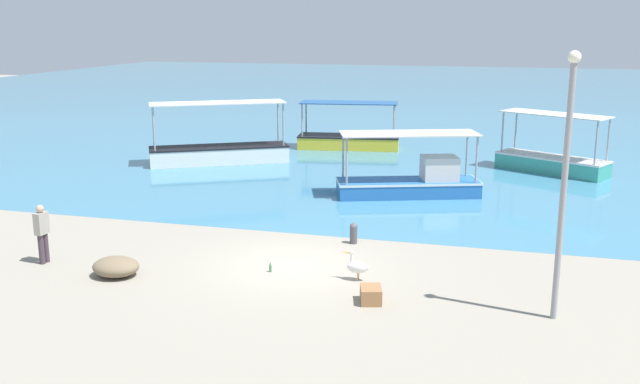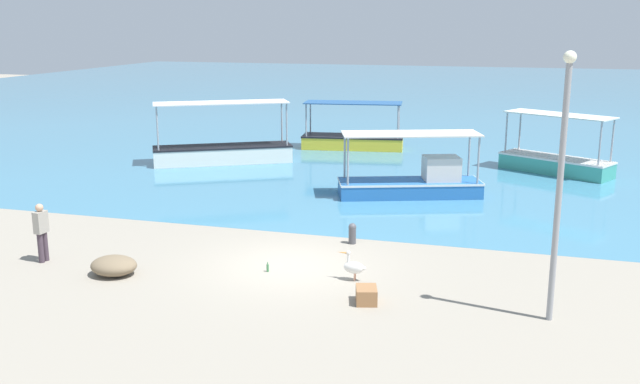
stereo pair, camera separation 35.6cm
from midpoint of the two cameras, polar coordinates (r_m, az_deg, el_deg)
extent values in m
plane|color=gray|center=(19.99, -2.82, -5.92)|extent=(120.00, 120.00, 0.00)
cube|color=teal|center=(66.51, 10.17, 7.55)|extent=(110.00, 90.00, 0.00)
cube|color=teal|center=(33.71, 17.74, 2.13)|extent=(5.01, 3.65, 0.73)
cube|color=silver|center=(33.65, 17.78, 2.67)|extent=(5.06, 3.71, 0.08)
cylinder|color=#99999E|center=(33.16, 21.78, 3.91)|extent=(0.08, 0.08, 1.87)
cylinder|color=#99999E|center=(32.04, 20.93, 3.68)|extent=(0.08, 0.08, 1.87)
cylinder|color=#99999E|center=(35.04, 15.12, 4.88)|extent=(0.08, 0.08, 1.87)
cylinder|color=#99999E|center=(33.99, 14.10, 4.68)|extent=(0.08, 0.08, 1.87)
cube|color=silver|center=(33.37, 18.02, 5.94)|extent=(4.88, 3.64, 0.05)
cube|color=white|center=(34.60, -8.35, 2.99)|extent=(6.47, 4.57, 0.83)
cube|color=black|center=(34.54, -8.37, 3.61)|extent=(6.53, 4.63, 0.08)
cylinder|color=#99999E|center=(35.45, -3.67, 5.71)|extent=(0.08, 0.08, 2.04)
cylinder|color=#99999E|center=(34.13, -3.26, 5.41)|extent=(0.08, 0.08, 2.04)
cylinder|color=#99999E|center=(34.89, -13.49, 5.24)|extent=(0.08, 0.08, 2.04)
cylinder|color=#99999E|center=(33.55, -13.45, 4.92)|extent=(0.08, 0.08, 2.04)
cube|color=silver|center=(34.24, -8.49, 7.07)|extent=(6.35, 4.56, 0.05)
cube|color=yellow|center=(38.24, 2.04, 4.03)|extent=(5.49, 2.38, 0.71)
cube|color=black|center=(38.19, 2.04, 4.50)|extent=(5.54, 2.43, 0.08)
cylinder|color=#99999E|center=(38.63, 5.73, 5.89)|extent=(0.08, 0.08, 1.72)
cylinder|color=#99999E|center=(37.21, 5.66, 5.60)|extent=(0.08, 0.08, 1.72)
cylinder|color=#99999E|center=(39.06, -1.39, 6.04)|extent=(0.08, 0.08, 1.72)
cylinder|color=#99999E|center=(37.66, -1.72, 5.75)|extent=(0.08, 0.08, 1.72)
cube|color=#244E82|center=(37.95, 2.06, 7.16)|extent=(5.31, 2.46, 0.05)
cube|color=#2868B1|center=(28.01, 6.67, 0.34)|extent=(5.69, 3.33, 0.61)
cube|color=silver|center=(27.95, 6.68, 0.87)|extent=(5.74, 3.38, 0.08)
cylinder|color=#99999E|center=(26.74, 1.77, 2.45)|extent=(0.08, 0.08, 1.81)
cylinder|color=#99999E|center=(28.08, 1.49, 2.98)|extent=(0.08, 0.08, 1.81)
cylinder|color=#99999E|center=(27.68, 12.06, 2.54)|extent=(0.08, 0.08, 1.81)
cylinder|color=#99999E|center=(28.98, 11.32, 3.05)|extent=(0.08, 0.08, 1.81)
cube|color=beige|center=(27.60, 6.79, 4.67)|extent=(5.53, 3.35, 0.05)
cube|color=beige|center=(28.10, 9.18, 1.91)|extent=(1.64, 1.51, 0.93)
cylinder|color=#E0997A|center=(18.83, 2.48, -6.81)|extent=(0.03, 0.03, 0.22)
cylinder|color=#E0997A|center=(18.92, 2.57, -6.71)|extent=(0.03, 0.03, 0.22)
ellipsoid|color=white|center=(18.80, 2.44, -6.04)|extent=(0.58, 0.32, 0.32)
ellipsoid|color=white|center=(18.72, 3.19, -6.07)|extent=(0.17, 0.13, 0.10)
cylinder|color=white|center=(18.77, 2.00, -5.34)|extent=(0.07, 0.07, 0.26)
sphere|color=white|center=(18.71, 2.00, -4.87)|extent=(0.11, 0.11, 0.11)
cone|color=#E5933F|center=(18.77, 1.52, -4.85)|extent=(0.30, 0.08, 0.06)
cylinder|color=gray|center=(16.53, 18.29, -0.28)|extent=(0.14, 0.14, 5.80)
sphere|color=#EAEACC|center=(16.12, 19.09, 10.18)|extent=(0.28, 0.28, 0.28)
cylinder|color=#47474C|center=(21.88, 2.23, -3.50)|extent=(0.23, 0.23, 0.50)
sphere|color=#4C4C51|center=(21.80, 2.23, -2.81)|extent=(0.24, 0.24, 0.24)
cylinder|color=#40333E|center=(21.66, -21.53, -4.15)|extent=(0.16, 0.16, 0.85)
cylinder|color=#40333E|center=(21.53, -21.84, -4.28)|extent=(0.16, 0.16, 0.85)
cube|color=#9B958B|center=(21.40, -21.85, -2.34)|extent=(0.25, 0.41, 0.62)
sphere|color=tan|center=(21.29, -21.95, -1.25)|extent=(0.22, 0.22, 0.22)
ellipsoid|color=#77644C|center=(19.94, -16.51, -5.75)|extent=(1.26, 1.07, 0.52)
cube|color=#966740|center=(17.45, 3.50, -8.21)|extent=(0.65, 0.75, 0.39)
cylinder|color=#3F7F4C|center=(19.53, -4.51, -6.11)|extent=(0.07, 0.07, 0.20)
cylinder|color=#3F7F4C|center=(19.48, -4.52, -5.74)|extent=(0.03, 0.03, 0.07)
camera|label=1|loc=(0.18, -90.43, -0.10)|focal=40.00mm
camera|label=2|loc=(0.18, 89.57, 0.10)|focal=40.00mm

